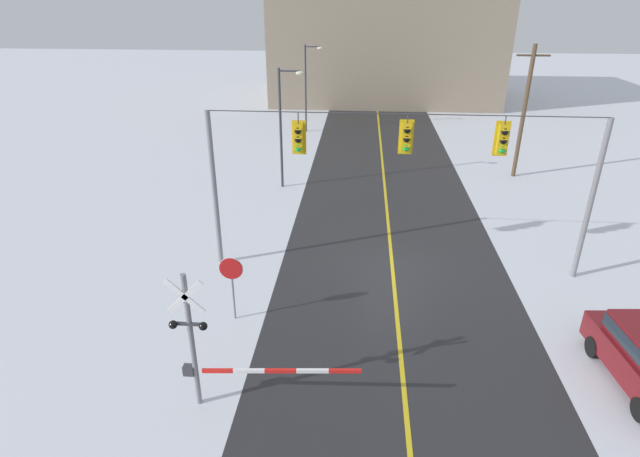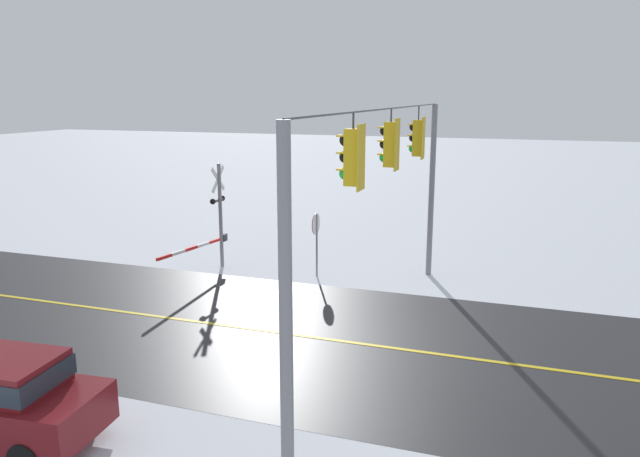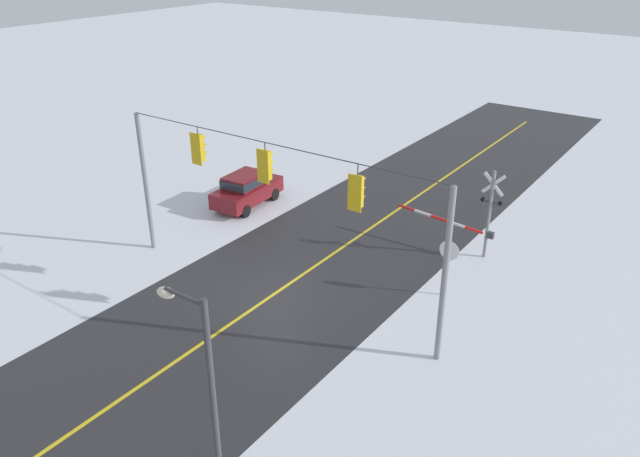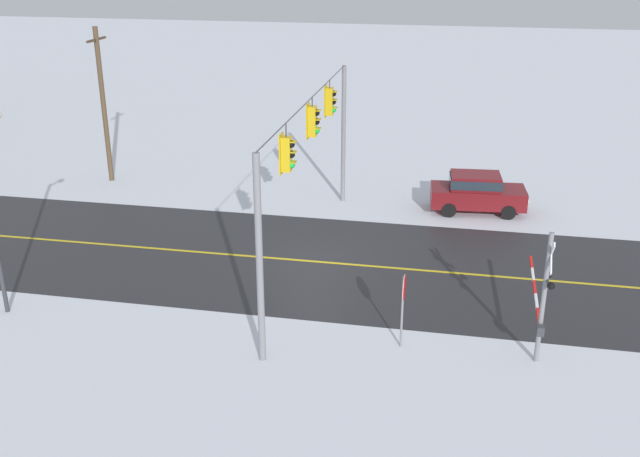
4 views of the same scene
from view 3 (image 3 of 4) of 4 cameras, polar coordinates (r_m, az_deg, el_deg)
name	(u,v)px [view 3 (image 3 of 4)]	position (r m, az deg, el deg)	size (l,w,h in m)	color
ground_plane	(274,294)	(24.56, -4.25, -6.07)	(160.00, 160.00, 0.00)	silver
road_asphalt	(157,375)	(21.16, -14.81, -12.88)	(9.00, 80.00, 0.01)	#28282B
lane_centre_line	(157,374)	(21.15, -14.81, -12.86)	(0.14, 72.00, 0.01)	gold
signal_span	(271,194)	(22.63, -4.57, 3.14)	(14.20, 0.47, 6.22)	gray
stop_sign	(449,256)	(24.14, 11.77, -2.50)	(0.80, 0.09, 2.35)	gray
railroad_crossing	(480,213)	(27.46, 14.48, 1.37)	(4.81, 0.31, 4.00)	gray
parked_car_maroon	(246,188)	(32.17, -6.79, 3.70)	(2.08, 4.30, 1.74)	maroon
streetlamp_near	(206,399)	(13.86, -10.43, -15.21)	(1.39, 0.28, 6.50)	#38383D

